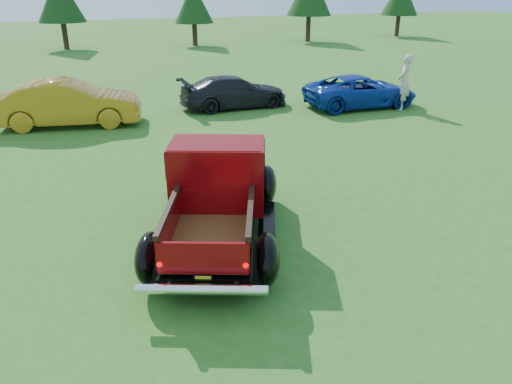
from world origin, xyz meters
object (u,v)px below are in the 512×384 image
Objects in this scene: pickup_truck at (218,190)px; show_car_grey at (234,92)px; tree_mid_right at (193,3)px; show_car_blue at (361,91)px; show_car_yellow at (69,103)px; spectator at (404,82)px.

show_car_grey is (3.39, 9.54, -0.25)m from pickup_truck.
tree_mid_right is 1.09× the size of show_car_grey.
show_car_grey is 4.77m from show_car_blue.
tree_mid_right is 20.21m from show_car_grey.
tree_mid_right is 21.50m from show_car_blue.
show_car_yellow is 5.86m from show_car_grey.
show_car_grey is at bearing 72.59° from show_car_blue.
show_car_grey is (-3.38, -19.78, -2.39)m from tree_mid_right.
spectator is at bearing -122.84° from show_car_blue.
tree_mid_right is at bearing -126.54° from spectator.
show_car_yellow is 11.76m from spectator.
spectator is at bearing -89.27° from show_car_yellow.
pickup_truck is 1.12× the size of show_car_yellow.
tree_mid_right reaches higher than show_car_yellow.
show_car_yellow is at bearing 86.34° from show_car_blue.
show_car_yellow is (-2.44, 8.95, -0.09)m from pickup_truck.
show_car_grey is 2.02× the size of spectator.
tree_mid_right is 2.20× the size of spectator.
show_car_blue is (7.89, 7.97, -0.25)m from pickup_truck.
show_car_yellow is at bearing 126.78° from pickup_truck.
pickup_truck is at bearing -103.01° from tree_mid_right.
show_car_blue reaches higher than show_car_grey.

